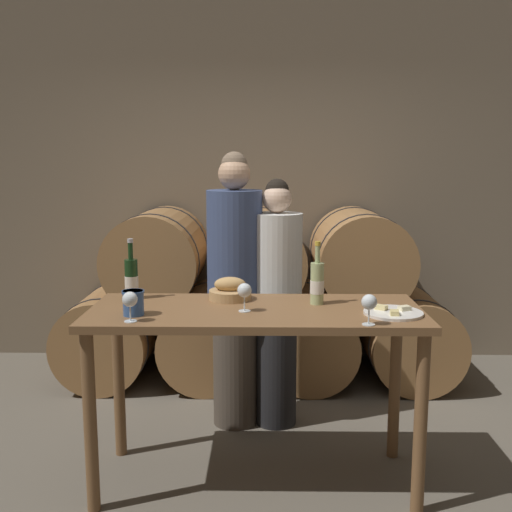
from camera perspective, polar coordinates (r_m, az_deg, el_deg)
name	(u,v)px	position (r m, az deg, el deg)	size (l,w,h in m)	color
ground_plane	(256,480)	(3.42, -0.04, -20.58)	(10.00, 10.00, 0.00)	#665E51
stone_wall_back	(259,171)	(5.14, 0.33, 8.09)	(10.00, 0.12, 3.20)	#7F705B
barrel_stack	(259,301)	(4.66, 0.26, -4.28)	(3.02, 0.96, 1.32)	#9E7042
tasting_table	(256,334)	(3.10, -0.04, -7.44)	(1.70, 0.69, 0.95)	brown
person_left	(235,289)	(3.78, -2.03, -3.15)	(0.35, 0.35, 1.75)	#4C4238
person_right	(277,302)	(3.80, 1.97, -4.42)	(0.32, 0.32, 1.58)	#232326
wine_bottle_red	(131,278)	(3.33, -11.78, -2.08)	(0.07, 0.07, 0.33)	#193819
wine_bottle_white	(317,283)	(3.15, 5.84, -2.54)	(0.07, 0.07, 0.33)	#ADBC7F
blue_crock	(133,302)	(2.98, -11.60, -4.29)	(0.11, 0.11, 0.12)	#335693
bread_basket	(230,291)	(3.25, -2.48, -3.36)	(0.23, 0.23, 0.12)	tan
cheese_plate	(393,312)	(3.03, 12.94, -5.26)	(0.29, 0.29, 0.04)	white
wine_glass_far_left	(130,300)	(2.86, -11.92, -4.14)	(0.07, 0.07, 0.14)	white
wine_glass_left	(244,291)	(2.99, -1.11, -3.37)	(0.07, 0.07, 0.14)	white
wine_glass_center	(369,303)	(2.79, 10.73, -4.42)	(0.07, 0.07, 0.14)	white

